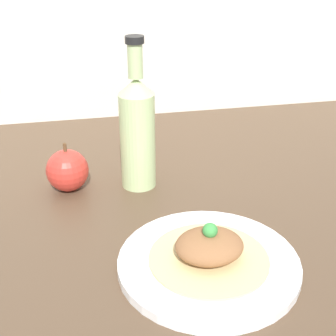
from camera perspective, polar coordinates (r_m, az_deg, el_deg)
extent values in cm
cube|color=brown|center=(78.29, -1.91, -8.19)|extent=(180.00, 110.00, 4.00)
cylinder|color=white|center=(68.19, 4.96, -11.51)|extent=(25.92, 25.92, 1.42)
torus|color=white|center=(67.88, 4.97, -11.18)|extent=(24.83, 24.83, 0.99)
cylinder|color=#D6BC7F|center=(67.63, 4.99, -10.90)|extent=(17.12, 17.12, 0.40)
ellipsoid|color=brown|center=(66.34, 5.06, -9.43)|extent=(9.69, 8.24, 3.90)
sphere|color=green|center=(64.86, 5.15, -7.58)|extent=(2.12, 2.12, 2.12)
cylinder|color=#B7D18E|center=(85.34, -3.89, 3.25)|extent=(6.45, 6.45, 17.79)
cone|color=#B7D18E|center=(81.79, -4.11, 9.92)|extent=(6.45, 6.45, 2.90)
cylinder|color=#B7D18E|center=(80.64, -4.21, 12.89)|extent=(2.58, 2.58, 5.84)
cylinder|color=black|center=(79.87, -4.30, 15.34)|extent=(3.22, 3.22, 1.20)
sphere|color=red|center=(87.63, -12.16, -0.28)|extent=(7.80, 7.80, 7.80)
cylinder|color=brown|center=(85.72, -12.45, 2.41)|extent=(0.62, 0.62, 1.75)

